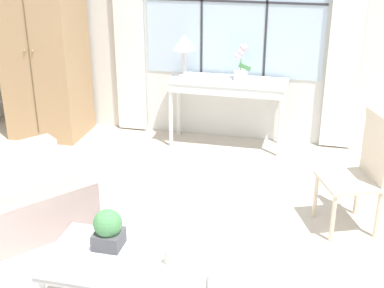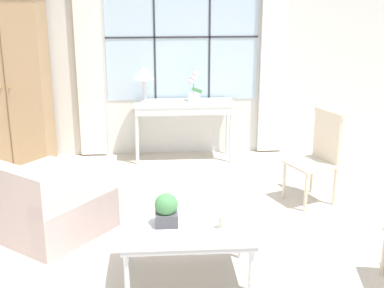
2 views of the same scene
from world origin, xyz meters
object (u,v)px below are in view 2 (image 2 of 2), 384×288
(console_table, at_px, (183,109))
(side_chair_wooden, at_px, (319,152))
(armchair_upholstered, at_px, (46,207))
(armoire, at_px, (12,79))
(pillar_candle, at_px, (223,223))
(coffee_table, at_px, (187,234))
(potted_orchid, at_px, (194,89))
(table_lamp, at_px, (144,75))
(potted_plant_small, at_px, (166,209))

(console_table, relative_size, side_chair_wooden, 1.31)
(armchair_upholstered, bearing_deg, side_chair_wooden, 11.84)
(console_table, bearing_deg, armoire, -177.00)
(armoire, bearing_deg, pillar_candle, -51.24)
(armoire, height_order, pillar_candle, armoire)
(armchair_upholstered, height_order, coffee_table, armchair_upholstered)
(potted_orchid, height_order, pillar_candle, potted_orchid)
(coffee_table, height_order, pillar_candle, pillar_candle)
(table_lamp, xyz_separation_m, pillar_candle, (0.66, -2.98, -0.66))
(potted_orchid, bearing_deg, console_table, -171.47)
(console_table, xyz_separation_m, potted_orchid, (0.14, 0.02, 0.25))
(side_chair_wooden, height_order, potted_plant_small, side_chair_wooden)
(armoire, bearing_deg, side_chair_wooden, -21.39)
(armchair_upholstered, xyz_separation_m, side_chair_wooden, (2.78, 0.58, 0.29))
(coffee_table, bearing_deg, potted_plant_small, 151.06)
(console_table, xyz_separation_m, table_lamp, (-0.50, 0.04, 0.44))
(side_chair_wooden, height_order, coffee_table, side_chair_wooden)
(console_table, relative_size, armchair_upholstered, 0.98)
(pillar_candle, bearing_deg, potted_plant_small, 166.90)
(side_chair_wooden, bearing_deg, coffee_table, -135.83)
(console_table, height_order, potted_orchid, potted_orchid)
(potted_orchid, distance_m, armchair_upholstered, 2.68)
(table_lamp, bearing_deg, potted_plant_small, -85.81)
(table_lamp, xyz_separation_m, armchair_upholstered, (-0.91, -2.09, -0.87))
(armoire, height_order, potted_orchid, armoire)
(armoire, height_order, table_lamp, armoire)
(armchair_upholstered, bearing_deg, coffee_table, -34.10)
(armoire, relative_size, armchair_upholstered, 1.70)
(potted_orchid, relative_size, coffee_table, 0.38)
(console_table, height_order, table_lamp, table_lamp)
(armoire, xyz_separation_m, console_table, (2.12, 0.11, -0.43))
(coffee_table, bearing_deg, table_lamp, 97.16)
(potted_plant_small, distance_m, pillar_candle, 0.46)
(potted_orchid, relative_size, pillar_candle, 3.38)
(table_lamp, xyz_separation_m, potted_plant_small, (0.21, -2.87, -0.57))
(console_table, xyz_separation_m, coffee_table, (-0.13, -2.93, -0.31))
(potted_plant_small, bearing_deg, potted_orchid, 81.52)
(potted_orchid, xyz_separation_m, side_chair_wooden, (1.23, -1.49, -0.39))
(potted_orchid, distance_m, coffee_table, 3.01)
(armchair_upholstered, height_order, side_chair_wooden, side_chair_wooden)
(table_lamp, bearing_deg, console_table, -4.12)
(side_chair_wooden, xyz_separation_m, coffee_table, (-1.49, -1.45, -0.17))
(armchair_upholstered, bearing_deg, potted_orchid, 53.32)
(potted_plant_small, bearing_deg, coffee_table, -28.94)
(table_lamp, relative_size, side_chair_wooden, 0.47)
(armoire, distance_m, side_chair_wooden, 3.78)
(console_table, height_order, armchair_upholstered, console_table)
(armchair_upholstered, relative_size, pillar_candle, 11.07)
(potted_orchid, relative_size, armchair_upholstered, 0.31)
(console_table, height_order, potted_plant_small, console_table)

